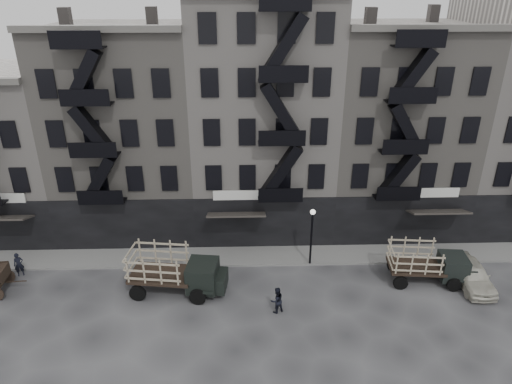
{
  "coord_description": "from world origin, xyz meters",
  "views": [
    {
      "loc": [
        -1.49,
        -23.58,
        17.76
      ],
      "look_at": [
        -0.65,
        4.0,
        4.94
      ],
      "focal_mm": 32.0,
      "sensor_mm": 36.0,
      "label": 1
    }
  ],
  "objects_px": {
    "car_east": "(472,274)",
    "pedestrian_west": "(19,265)",
    "stake_truck_west": "(174,268)",
    "pedestrian_mid": "(277,300)",
    "stake_truck_east": "(429,261)"
  },
  "relations": [
    {
      "from": "car_east",
      "to": "pedestrian_west",
      "type": "height_order",
      "value": "pedestrian_west"
    },
    {
      "from": "stake_truck_west",
      "to": "pedestrian_mid",
      "type": "bearing_deg",
      "value": -12.02
    },
    {
      "from": "pedestrian_west",
      "to": "pedestrian_mid",
      "type": "height_order",
      "value": "pedestrian_mid"
    },
    {
      "from": "car_east",
      "to": "stake_truck_east",
      "type": "bearing_deg",
      "value": 172.68
    },
    {
      "from": "stake_truck_west",
      "to": "pedestrian_west",
      "type": "xyz_separation_m",
      "value": [
        -10.51,
        2.01,
        -0.88
      ]
    },
    {
      "from": "stake_truck_east",
      "to": "car_east",
      "type": "relative_size",
      "value": 1.2
    },
    {
      "from": "stake_truck_east",
      "to": "pedestrian_mid",
      "type": "xyz_separation_m",
      "value": [
        -9.9,
        -2.77,
        -0.68
      ]
    },
    {
      "from": "stake_truck_west",
      "to": "pedestrian_west",
      "type": "bearing_deg",
      "value": 176.63
    },
    {
      "from": "stake_truck_east",
      "to": "pedestrian_west",
      "type": "height_order",
      "value": "stake_truck_east"
    },
    {
      "from": "stake_truck_west",
      "to": "stake_truck_east",
      "type": "distance_m",
      "value": 16.09
    },
    {
      "from": "stake_truck_west",
      "to": "stake_truck_east",
      "type": "xyz_separation_m",
      "value": [
        16.08,
        0.59,
        -0.19
      ]
    },
    {
      "from": "car_east",
      "to": "pedestrian_mid",
      "type": "bearing_deg",
      "value": -167.82
    },
    {
      "from": "car_east",
      "to": "pedestrian_mid",
      "type": "relative_size",
      "value": 2.74
    },
    {
      "from": "stake_truck_west",
      "to": "stake_truck_east",
      "type": "bearing_deg",
      "value": 9.54
    },
    {
      "from": "stake_truck_west",
      "to": "stake_truck_east",
      "type": "height_order",
      "value": "stake_truck_west"
    }
  ]
}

